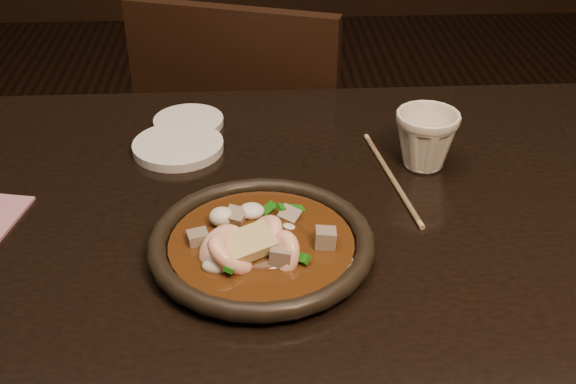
{
  "coord_description": "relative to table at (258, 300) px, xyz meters",
  "views": [
    {
      "loc": [
        0.0,
        -0.68,
        1.27
      ],
      "look_at": [
        0.04,
        0.05,
        0.8
      ],
      "focal_mm": 45.0,
      "sensor_mm": 36.0,
      "label": 1
    }
  ],
  "objects": [
    {
      "name": "table",
      "position": [
        0.0,
        0.0,
        0.0
      ],
      "size": [
        1.6,
        0.9,
        0.75
      ],
      "color": "black",
      "rests_on": "floor"
    },
    {
      "name": "saucer_left",
      "position": [
        -0.11,
        0.25,
        0.08
      ],
      "size": [
        0.13,
        0.13,
        0.01
      ],
      "primitive_type": "cylinder",
      "color": "white",
      "rests_on": "table"
    },
    {
      "name": "saucer_right",
      "position": [
        -0.1,
        0.33,
        0.08
      ],
      "size": [
        0.11,
        0.11,
        0.01
      ],
      "primitive_type": "cylinder",
      "color": "white",
      "rests_on": "table"
    },
    {
      "name": "tea_cup",
      "position": [
        0.24,
        0.18,
        0.12
      ],
      "size": [
        0.09,
        0.09,
        0.09
      ],
      "primitive_type": "imported",
      "rotation": [
        0.0,
        0.0,
        0.04
      ],
      "color": "beige",
      "rests_on": "table"
    },
    {
      "name": "stirfry",
      "position": [
        0.0,
        -0.01,
        0.1
      ],
      "size": [
        0.17,
        0.15,
        0.06
      ],
      "color": "#3A1E0A",
      "rests_on": "plate"
    },
    {
      "name": "chair",
      "position": [
        0.0,
        0.65,
        -0.2
      ],
      "size": [
        0.52,
        0.52,
        0.87
      ],
      "rotation": [
        0.0,
        0.0,
        2.82
      ],
      "color": "black",
      "rests_on": "floor"
    },
    {
      "name": "soy_dish",
      "position": [
        0.05,
        -0.04,
        0.08
      ],
      "size": [
        0.11,
        0.11,
        0.02
      ],
      "primitive_type": "cylinder",
      "color": "white",
      "rests_on": "table"
    },
    {
      "name": "plate",
      "position": [
        0.01,
        -0.01,
        0.09
      ],
      "size": [
        0.26,
        0.26,
        0.03
      ],
      "color": "black",
      "rests_on": "table"
    },
    {
      "name": "chopsticks",
      "position": [
        0.19,
        0.15,
        0.08
      ],
      "size": [
        0.04,
        0.24,
        0.01
      ],
      "rotation": [
        0.0,
        0.0,
        0.14
      ],
      "color": "tan",
      "rests_on": "table"
    }
  ]
}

